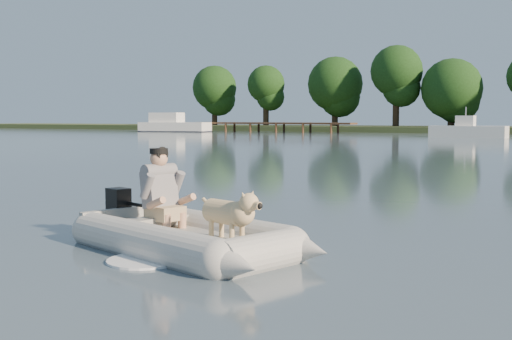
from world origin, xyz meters
The scene contains 8 objects.
water centered at (0.00, 0.00, 0.00)m, with size 160.00×160.00×0.00m, color slate.
dock centered at (-26.00, 52.00, 0.52)m, with size 18.00×2.00×1.04m, color #4C331E, non-canonical shape.
dinghy centered at (0.76, -0.56, 0.53)m, with size 4.40×3.34×1.26m, color #A4A39F, non-canonical shape.
man centered at (0.16, -0.33, 0.70)m, with size 0.65×0.56×0.97m, color slate, non-canonical shape.
dog centered at (1.33, -0.68, 0.47)m, with size 0.84×0.30×0.56m, color tan, non-canonical shape.
outboard_motor centered at (-0.68, -0.13, 0.28)m, with size 0.37×0.26×0.71m, color black, non-canonical shape.
cabin_cruiser centered at (-36.17, 49.12, 1.03)m, with size 7.89×2.82×2.44m, color white, non-canonical shape.
motorboat centered at (-4.89, 44.56, 1.12)m, with size 5.84×2.25×2.47m, color white, non-canonical shape.
Camera 1 is at (4.99, -6.54, 1.54)m, focal length 45.00 mm.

